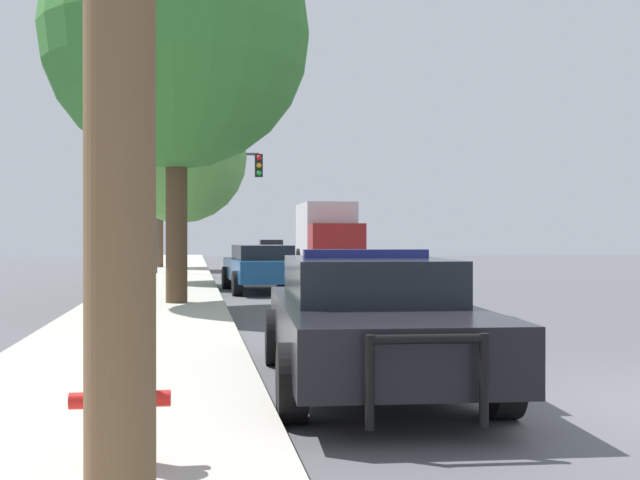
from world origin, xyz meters
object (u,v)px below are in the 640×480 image
at_px(tree_sidewalk_far, 159,155).
at_px(traffic_light, 201,184).
at_px(car_background_distant, 271,249).
at_px(car_background_midblock, 261,267).
at_px(tree_sidewalk_near, 176,36).
at_px(box_truck, 327,233).
at_px(tree_sidewalk_mid, 180,157).
at_px(police_car, 368,317).
at_px(fire_hydrant, 120,393).

bearing_deg(tree_sidewalk_far, traffic_light, -72.94).
distance_m(traffic_light, car_background_distant, 21.18).
height_order(car_background_midblock, tree_sidewalk_near, tree_sidewalk_near).
bearing_deg(tree_sidewalk_near, box_truck, 72.19).
distance_m(traffic_light, tree_sidewalk_mid, 6.09).
distance_m(police_car, box_truck, 31.17).
height_order(fire_hydrant, car_background_midblock, car_background_midblock).
distance_m(car_background_midblock, box_truck, 17.32).
distance_m(police_car, car_background_distant, 43.94).
xyz_separation_m(car_background_midblock, tree_sidewalk_far, (-3.40, 15.18, 4.58)).
height_order(traffic_light, tree_sidewalk_near, tree_sidewalk_near).
height_order(police_car, box_truck, box_truck).
height_order(fire_hydrant, tree_sidewalk_near, tree_sidewalk_near).
height_order(car_background_distant, tree_sidewalk_near, tree_sidewalk_near).
distance_m(car_background_distant, tree_sidewalk_mid, 27.23).
distance_m(box_truck, tree_sidewalk_far, 8.96).
xyz_separation_m(fire_hydrant, tree_sidewalk_near, (0.10, 12.32, 5.27)).
xyz_separation_m(car_background_distant, box_truck, (1.56, -13.04, 0.98)).
bearing_deg(police_car, fire_hydrant, 56.46).
height_order(car_background_distant, tree_sidewalk_far, tree_sidewalk_far).
bearing_deg(tree_sidewalk_near, police_car, -77.03).
relative_size(police_car, fire_hydrant, 6.07).
xyz_separation_m(car_background_midblock, box_truck, (4.68, 16.65, 0.99)).
bearing_deg(box_truck, car_background_distant, -82.25).
bearing_deg(tree_sidewalk_far, police_car, -83.53).
bearing_deg(fire_hydrant, police_car, 53.10).
distance_m(police_car, car_background_midblock, 14.14).
distance_m(car_background_distant, tree_sidewalk_near, 35.29).
height_order(police_car, tree_sidewalk_mid, tree_sidewalk_mid).
distance_m(car_background_midblock, car_background_distant, 29.85).
bearing_deg(tree_sidewalk_near, fire_hydrant, -90.47).
xyz_separation_m(box_truck, tree_sidewalk_near, (-6.90, -21.47, 4.15)).
relative_size(police_car, tree_sidewalk_mid, 0.86).
bearing_deg(police_car, tree_sidewalk_near, -73.67).
xyz_separation_m(fire_hydrant, car_background_midblock, (2.32, 17.14, 0.13)).
height_order(police_car, tree_sidewalk_far, tree_sidewalk_far).
bearing_deg(car_background_distant, tree_sidewalk_mid, -99.29).
bearing_deg(tree_sidewalk_near, tree_sidewalk_far, 93.37).
relative_size(box_truck, tree_sidewalk_far, 0.95).
bearing_deg(car_background_midblock, tree_sidewalk_near, -117.93).
relative_size(traffic_light, car_background_distant, 1.02).
xyz_separation_m(fire_hydrant, car_background_distant, (5.44, 46.82, 0.14)).
relative_size(car_background_distant, tree_sidewalk_near, 0.55).
xyz_separation_m(police_car, tree_sidewalk_mid, (-2.19, 17.34, 3.31)).
xyz_separation_m(police_car, tree_sidewalk_near, (-2.15, 9.32, 5.13)).
bearing_deg(police_car, box_truck, -95.42).
relative_size(police_car, box_truck, 0.75).
distance_m(police_car, tree_sidewalk_near, 10.85).
bearing_deg(police_car, tree_sidewalk_mid, -79.46).
xyz_separation_m(traffic_light, car_background_midblock, (1.57, -9.23, -2.87)).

